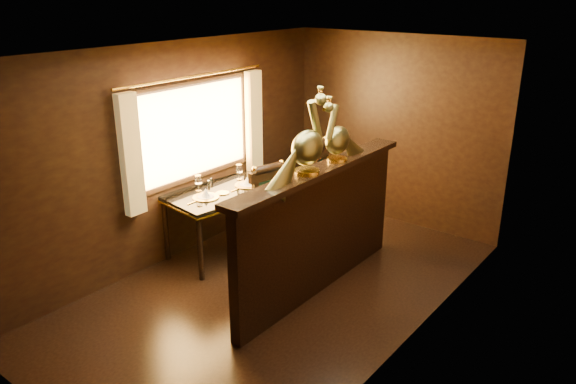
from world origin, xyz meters
name	(u,v)px	position (x,y,z in m)	size (l,w,h in m)	color
ground	(277,290)	(0.00, 0.00, 0.00)	(5.00, 5.00, 0.00)	black
room_shell	(270,145)	(-0.09, 0.02, 1.58)	(3.04, 5.04, 2.52)	black
partition	(319,227)	(0.32, 0.30, 0.71)	(0.26, 2.70, 1.36)	black
dining_table	(224,196)	(-1.05, 0.33, 0.73)	(1.01, 1.47, 1.00)	black
chair_left	(265,212)	(-0.48, 0.38, 0.65)	(0.54, 0.56, 1.26)	black
chair_right	(311,197)	(-0.22, 0.90, 0.75)	(0.62, 0.64, 1.43)	black
peacock_left	(308,132)	(0.33, 0.07, 1.77)	(0.26, 0.69, 0.82)	#1A4E39
peacock_right	(338,128)	(0.33, 0.59, 1.71)	(0.22, 0.59, 0.70)	#1A4E39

